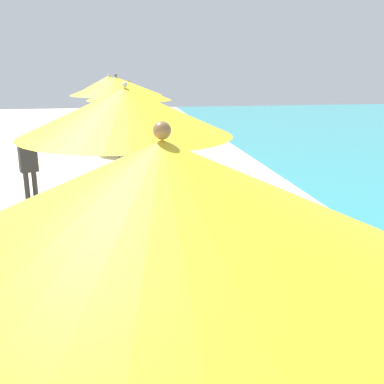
{
  "coord_description": "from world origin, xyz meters",
  "views": [
    {
      "loc": [
        -1.01,
        6.42,
        2.91
      ],
      "look_at": [
        -0.08,
        11.96,
        1.33
      ],
      "focal_mm": 41.41,
      "sensor_mm": 36.0,
      "label": 1
    }
  ],
  "objects_px": {
    "umbrella_fifth": "(116,86)",
    "lounger_sixth_inland": "(151,168)",
    "umbrella_sixth": "(129,91)",
    "lounger_farthest_inland": "(128,146)",
    "umbrella_third": "(163,206)",
    "person_walking_near": "(29,164)",
    "lounger_fourth_shoreside": "(168,247)",
    "umbrella_farthest": "(109,85)",
    "lounger_farthest_shoreside": "(132,137)",
    "lounger_sixth_shoreside": "(158,151)",
    "umbrella_fourth": "(126,112)",
    "lounger_fifth_shoreside": "(155,181)"
  },
  "relations": [
    {
      "from": "umbrella_sixth",
      "to": "lounger_farthest_inland",
      "type": "relative_size",
      "value": 1.76
    },
    {
      "from": "lounger_fifth_shoreside",
      "to": "lounger_sixth_inland",
      "type": "height_order",
      "value": "lounger_fifth_shoreside"
    },
    {
      "from": "lounger_fourth_shoreside",
      "to": "lounger_farthest_shoreside",
      "type": "height_order",
      "value": "lounger_fourth_shoreside"
    },
    {
      "from": "umbrella_fifth",
      "to": "lounger_fourth_shoreside",
      "type": "bearing_deg",
      "value": -77.11
    },
    {
      "from": "umbrella_third",
      "to": "lounger_farthest_inland",
      "type": "relative_size",
      "value": 1.89
    },
    {
      "from": "umbrella_third",
      "to": "lounger_sixth_inland",
      "type": "relative_size",
      "value": 1.94
    },
    {
      "from": "umbrella_third",
      "to": "lounger_farthest_shoreside",
      "type": "distance_m",
      "value": 16.21
    },
    {
      "from": "lounger_fourth_shoreside",
      "to": "umbrella_farthest",
      "type": "distance_m",
      "value": 10.4
    },
    {
      "from": "lounger_farthest_inland",
      "to": "umbrella_fifth",
      "type": "bearing_deg",
      "value": 91.69
    },
    {
      "from": "umbrella_fifth",
      "to": "lounger_sixth_inland",
      "type": "bearing_deg",
      "value": 72.52
    },
    {
      "from": "umbrella_farthest",
      "to": "lounger_farthest_inland",
      "type": "bearing_deg",
      "value": -64.93
    },
    {
      "from": "umbrella_farthest",
      "to": "person_walking_near",
      "type": "height_order",
      "value": "umbrella_farthest"
    },
    {
      "from": "umbrella_sixth",
      "to": "umbrella_farthest",
      "type": "relative_size",
      "value": 0.96
    },
    {
      "from": "lounger_farthest_inland",
      "to": "person_walking_near",
      "type": "bearing_deg",
      "value": 72.33
    },
    {
      "from": "umbrella_sixth",
      "to": "lounger_farthest_inland",
      "type": "height_order",
      "value": "umbrella_sixth"
    },
    {
      "from": "person_walking_near",
      "to": "lounger_farthest_inland",
      "type": "bearing_deg",
      "value": 134.74
    },
    {
      "from": "umbrella_sixth",
      "to": "umbrella_farthest",
      "type": "bearing_deg",
      "value": 99.83
    },
    {
      "from": "lounger_fifth_shoreside",
      "to": "umbrella_farthest",
      "type": "xyz_separation_m",
      "value": [
        -1.05,
        6.24,
        1.97
      ]
    },
    {
      "from": "umbrella_fourth",
      "to": "umbrella_fifth",
      "type": "distance_m",
      "value": 4.05
    },
    {
      "from": "umbrella_fourth",
      "to": "lounger_farthest_inland",
      "type": "relative_size",
      "value": 1.89
    },
    {
      "from": "umbrella_sixth",
      "to": "lounger_farthest_inland",
      "type": "bearing_deg",
      "value": 91.33
    },
    {
      "from": "lounger_sixth_shoreside",
      "to": "lounger_farthest_inland",
      "type": "relative_size",
      "value": 1.01
    },
    {
      "from": "lounger_sixth_inland",
      "to": "umbrella_sixth",
      "type": "bearing_deg",
      "value": -62.83
    },
    {
      "from": "lounger_sixth_inland",
      "to": "person_walking_near",
      "type": "relative_size",
      "value": 0.94
    },
    {
      "from": "lounger_fourth_shoreside",
      "to": "umbrella_sixth",
      "type": "distance_m",
      "value": 7.0
    },
    {
      "from": "umbrella_fifth",
      "to": "lounger_sixth_shoreside",
      "type": "height_order",
      "value": "umbrella_fifth"
    },
    {
      "from": "umbrella_third",
      "to": "lounger_fourth_shoreside",
      "type": "height_order",
      "value": "umbrella_third"
    },
    {
      "from": "umbrella_sixth",
      "to": "lounger_sixth_shoreside",
      "type": "bearing_deg",
      "value": 49.19
    },
    {
      "from": "umbrella_farthest",
      "to": "lounger_farthest_inland",
      "type": "height_order",
      "value": "umbrella_farthest"
    },
    {
      "from": "umbrella_fifth",
      "to": "lounger_fifth_shoreside",
      "type": "relative_size",
      "value": 2.13
    },
    {
      "from": "lounger_fifth_shoreside",
      "to": "lounger_farthest_inland",
      "type": "height_order",
      "value": "lounger_farthest_inland"
    },
    {
      "from": "lounger_sixth_shoreside",
      "to": "umbrella_farthest",
      "type": "xyz_separation_m",
      "value": [
        -1.48,
        2.42,
        1.96
      ]
    },
    {
      "from": "umbrella_fifth",
      "to": "lounger_sixth_shoreside",
      "type": "xyz_separation_m",
      "value": [
        1.24,
        4.81,
        -2.21
      ]
    },
    {
      "from": "umbrella_fifth",
      "to": "lounger_fifth_shoreside",
      "type": "height_order",
      "value": "umbrella_fifth"
    },
    {
      "from": "umbrella_third",
      "to": "person_walking_near",
      "type": "xyz_separation_m",
      "value": [
        -2.06,
        8.29,
        -1.56
      ]
    },
    {
      "from": "umbrella_fourth",
      "to": "lounger_fifth_shoreside",
      "type": "height_order",
      "value": "umbrella_fourth"
    },
    {
      "from": "umbrella_fourth",
      "to": "person_walking_near",
      "type": "distance_m",
      "value": 5.3
    },
    {
      "from": "lounger_fourth_shoreside",
      "to": "lounger_farthest_inland",
      "type": "bearing_deg",
      "value": -88.02
    },
    {
      "from": "umbrella_farthest",
      "to": "lounger_fifth_shoreside",
      "type": "bearing_deg",
      "value": -80.44
    },
    {
      "from": "umbrella_third",
      "to": "person_walking_near",
      "type": "height_order",
      "value": "umbrella_third"
    },
    {
      "from": "lounger_sixth_shoreside",
      "to": "person_walking_near",
      "type": "xyz_separation_m",
      "value": [
        -3.16,
        -4.19,
        0.57
      ]
    },
    {
      "from": "umbrella_fourth",
      "to": "lounger_farthest_shoreside",
      "type": "distance_m",
      "value": 12.62
    },
    {
      "from": "lounger_farthest_shoreside",
      "to": "lounger_fifth_shoreside",
      "type": "bearing_deg",
      "value": 80.01
    },
    {
      "from": "lounger_farthest_inland",
      "to": "umbrella_third",
      "type": "bearing_deg",
      "value": 93.84
    },
    {
      "from": "umbrella_fifth",
      "to": "lounger_sixth_shoreside",
      "type": "distance_m",
      "value": 5.43
    },
    {
      "from": "lounger_fourth_shoreside",
      "to": "lounger_sixth_inland",
      "type": "distance_m",
      "value": 5.57
    },
    {
      "from": "lounger_farthest_inland",
      "to": "person_walking_near",
      "type": "xyz_separation_m",
      "value": [
        -2.22,
        -5.45,
        0.59
      ]
    },
    {
      "from": "umbrella_fifth",
      "to": "lounger_sixth_shoreside",
      "type": "relative_size",
      "value": 1.89
    },
    {
      "from": "umbrella_fourth",
      "to": "lounger_farthest_shoreside",
      "type": "height_order",
      "value": "umbrella_fourth"
    },
    {
      "from": "umbrella_fourth",
      "to": "person_walking_near",
      "type": "height_order",
      "value": "umbrella_fourth"
    }
  ]
}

